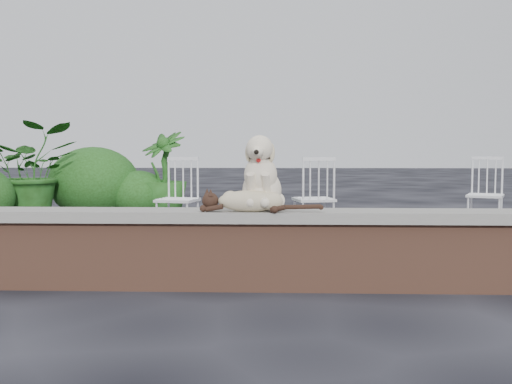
{
  "coord_description": "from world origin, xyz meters",
  "views": [
    {
      "loc": [
        0.21,
        -4.39,
        1.02
      ],
      "look_at": [
        0.04,
        0.2,
        0.7
      ],
      "focal_mm": 42.22,
      "sensor_mm": 36.0,
      "label": 1
    }
  ],
  "objects_px": {
    "dog": "(262,172)",
    "chair_c": "(314,198)",
    "chair_d": "(485,194)",
    "cat": "(250,200)",
    "potted_plant_a": "(31,171)",
    "chair_b": "(177,198)",
    "potted_plant_b": "(163,173)"
  },
  "relations": [
    {
      "from": "potted_plant_b",
      "to": "potted_plant_a",
      "type": "bearing_deg",
      "value": -159.27
    },
    {
      "from": "cat",
      "to": "potted_plant_b",
      "type": "height_order",
      "value": "potted_plant_b"
    },
    {
      "from": "dog",
      "to": "potted_plant_a",
      "type": "xyz_separation_m",
      "value": [
        -3.5,
        4.24,
        -0.14
      ]
    },
    {
      "from": "dog",
      "to": "chair_c",
      "type": "xyz_separation_m",
      "value": [
        0.53,
        2.51,
        -0.39
      ]
    },
    {
      "from": "dog",
      "to": "potted_plant_b",
      "type": "relative_size",
      "value": 0.42
    },
    {
      "from": "cat",
      "to": "potted_plant_b",
      "type": "distance_m",
      "value": 5.32
    },
    {
      "from": "chair_d",
      "to": "potted_plant_b",
      "type": "distance_m",
      "value": 4.74
    },
    {
      "from": "dog",
      "to": "chair_d",
      "type": "xyz_separation_m",
      "value": [
        2.71,
        3.18,
        -0.39
      ]
    },
    {
      "from": "potted_plant_a",
      "to": "chair_c",
      "type": "bearing_deg",
      "value": -23.25
    },
    {
      "from": "chair_b",
      "to": "chair_c",
      "type": "xyz_separation_m",
      "value": [
        1.56,
        0.14,
        0.0
      ]
    },
    {
      "from": "dog",
      "to": "potted_plant_b",
      "type": "height_order",
      "value": "potted_plant_b"
    },
    {
      "from": "chair_c",
      "to": "potted_plant_b",
      "type": "distance_m",
      "value": 3.29
    },
    {
      "from": "chair_b",
      "to": "chair_c",
      "type": "height_order",
      "value": "same"
    },
    {
      "from": "cat",
      "to": "potted_plant_a",
      "type": "bearing_deg",
      "value": 134.75
    },
    {
      "from": "dog",
      "to": "chair_b",
      "type": "height_order",
      "value": "dog"
    },
    {
      "from": "cat",
      "to": "chair_c",
      "type": "distance_m",
      "value": 2.73
    },
    {
      "from": "chair_b",
      "to": "potted_plant_a",
      "type": "distance_m",
      "value": 3.11
    },
    {
      "from": "dog",
      "to": "cat",
      "type": "bearing_deg",
      "value": -111.27
    },
    {
      "from": "chair_c",
      "to": "cat",
      "type": "bearing_deg",
      "value": 63.95
    },
    {
      "from": "chair_d",
      "to": "potted_plant_a",
      "type": "distance_m",
      "value": 6.31
    },
    {
      "from": "cat",
      "to": "potted_plant_b",
      "type": "relative_size",
      "value": 0.78
    },
    {
      "from": "chair_b",
      "to": "potted_plant_b",
      "type": "xyz_separation_m",
      "value": [
        -0.66,
        2.56,
        0.19
      ]
    },
    {
      "from": "cat",
      "to": "chair_c",
      "type": "relative_size",
      "value": 1.09
    },
    {
      "from": "chair_c",
      "to": "chair_b",
      "type": "bearing_deg",
      "value": -8.04
    },
    {
      "from": "chair_d",
      "to": "potted_plant_b",
      "type": "height_order",
      "value": "potted_plant_b"
    },
    {
      "from": "chair_c",
      "to": "chair_d",
      "type": "bearing_deg",
      "value": -175.98
    },
    {
      "from": "chair_d",
      "to": "chair_c",
      "type": "height_order",
      "value": "same"
    },
    {
      "from": "dog",
      "to": "chair_b",
      "type": "relative_size",
      "value": 0.59
    },
    {
      "from": "chair_b",
      "to": "potted_plant_b",
      "type": "bearing_deg",
      "value": 115.76
    },
    {
      "from": "chair_c",
      "to": "potted_plant_b",
      "type": "height_order",
      "value": "potted_plant_b"
    },
    {
      "from": "dog",
      "to": "chair_b",
      "type": "bearing_deg",
      "value": 120.33
    },
    {
      "from": "chair_d",
      "to": "potted_plant_a",
      "type": "xyz_separation_m",
      "value": [
        -6.21,
        1.06,
        0.24
      ]
    }
  ]
}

